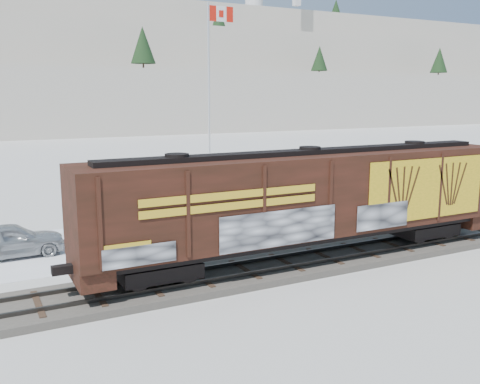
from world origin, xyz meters
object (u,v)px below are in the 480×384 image
car_silver (10,240)px  car_white (166,228)px  hopper_railcar (309,197)px  car_dark (360,200)px  flagpole (211,128)px

car_silver → car_white: car_white is taller
hopper_railcar → car_dark: 12.39m
flagpole → hopper_railcar: bearing=-98.4°
flagpole → car_silver: bearing=-149.6°
flagpole → car_dark: 11.14m
flagpole → car_dark: size_ratio=3.02×
car_silver → hopper_railcar: bearing=-124.4°
flagpole → car_white: size_ratio=2.61×
hopper_railcar → flagpole: (2.22, 15.12, 2.05)m
hopper_railcar → car_white: size_ratio=3.86×
flagpole → car_silver: flagpole is taller
car_silver → car_dark: size_ratio=1.06×
flagpole → car_white: bearing=-125.4°
flagpole → car_white: 12.20m
car_silver → car_white: (6.98, -1.35, 0.04)m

